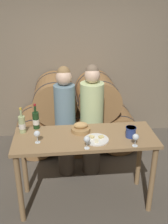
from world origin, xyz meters
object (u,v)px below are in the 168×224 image
at_px(tasting_table, 85,147).
at_px(blue_crock, 131,132).
at_px(wine_glass_far_left, 37,134).
at_px(wine_glass_center, 136,137).
at_px(wine_bottle_white, 22,124).
at_px(wine_glass_left, 87,140).
at_px(person_right, 92,121).
at_px(bread_basket, 81,128).
at_px(person_left, 65,121).
at_px(cheese_plate, 96,139).
at_px(wine_bottle_red, 36,120).

distance_m(tasting_table, blue_crock, 0.56).
xyz_separation_m(wine_glass_far_left, wine_glass_center, (1.04, -0.18, 0.00)).
height_order(tasting_table, wine_glass_far_left, wine_glass_far_left).
height_order(wine_bottle_white, blue_crock, wine_bottle_white).
bearing_deg(wine_glass_left, person_right, 79.11).
bearing_deg(bread_basket, person_right, 68.29).
xyz_separation_m(person_left, cheese_plate, (0.32, -0.72, 0.10)).
height_order(blue_crock, bread_basket, same).
xyz_separation_m(person_left, wine_glass_left, (0.20, -0.88, 0.20)).
height_order(tasting_table, wine_bottle_red, wine_bottle_red).
xyz_separation_m(person_right, wine_bottle_red, (-0.73, -0.36, 0.22)).
bearing_deg(person_left, wine_bottle_white, -138.79).
relative_size(person_right, cheese_plate, 5.89).
bearing_deg(person_left, tasting_table, -71.59).
height_order(bread_basket, wine_glass_center, wine_glass_center).
bearing_deg(person_right, wine_glass_center, -68.56).
height_order(tasting_table, person_left, person_left).
distance_m(wine_bottle_white, cheese_plate, 0.89).
distance_m(person_left, wine_glass_far_left, 0.80).
bearing_deg(wine_glass_far_left, wine_bottle_red, 95.33).
height_order(wine_glass_far_left, wine_glass_center, same).
relative_size(person_left, cheese_plate, 5.84).
bearing_deg(wine_bottle_white, bread_basket, -4.15).
distance_m(wine_bottle_white, blue_crock, 1.26).
distance_m(person_left, wine_bottle_white, 0.71).
bearing_deg(wine_bottle_white, tasting_table, -13.44).
height_order(cheese_plate, wine_glass_far_left, wine_glass_far_left).
distance_m(blue_crock, wine_glass_far_left, 1.05).
xyz_separation_m(blue_crock, bread_basket, (-0.55, 0.19, -0.02)).
xyz_separation_m(wine_bottle_red, wine_bottle_white, (-0.15, -0.09, -0.00)).
xyz_separation_m(cheese_plate, wine_glass_center, (0.39, -0.17, 0.09)).
bearing_deg(wine_glass_far_left, cheese_plate, -1.44).
bearing_deg(cheese_plate, bread_basket, 124.68).
bearing_deg(wine_glass_center, wine_glass_left, 179.19).
bearing_deg(cheese_plate, wine_glass_left, -128.50).
bearing_deg(person_left, wine_glass_far_left, -114.83).
xyz_separation_m(cheese_plate, wine_glass_left, (-0.13, -0.16, 0.09)).
distance_m(person_left, wine_glass_center, 1.16).
height_order(person_right, cheese_plate, person_right).
height_order(person_left, wine_glass_center, person_left).
distance_m(person_left, blue_crock, 1.01).
height_order(cheese_plate, wine_glass_left, wine_glass_left).
xyz_separation_m(person_right, wine_bottle_white, (-0.88, -0.45, 0.21)).
bearing_deg(cheese_plate, tasting_table, 138.80).
relative_size(person_right, wine_glass_center, 11.25).
bearing_deg(wine_bottle_red, person_right, 26.32).
bearing_deg(blue_crock, person_left, 136.29).
bearing_deg(wine_glass_left, wine_glass_center, -0.81).
relative_size(person_left, wine_glass_left, 11.17).
relative_size(wine_bottle_red, wine_glass_far_left, 2.20).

